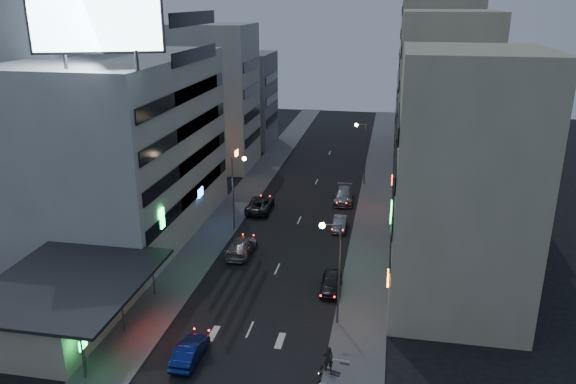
% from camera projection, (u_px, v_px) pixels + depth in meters
% --- Properties ---
extents(ground, '(180.00, 180.00, 0.00)m').
position_uv_depth(ground, '(235.00, 362.00, 37.91)').
color(ground, black).
rests_on(ground, ground).
extents(sidewalk_left, '(4.00, 120.00, 0.12)m').
position_uv_depth(sidewalk_left, '(239.00, 203.00, 67.14)').
color(sidewalk_left, '#4C4C4F').
rests_on(sidewalk_left, ground).
extents(sidewalk_right, '(4.00, 120.00, 0.12)m').
position_uv_depth(sidewalk_right, '(374.00, 212.00, 64.34)').
color(sidewalk_right, '#4C4C4F').
rests_on(sidewalk_right, ground).
extents(food_court, '(11.00, 13.00, 3.88)m').
position_uv_depth(food_court, '(61.00, 302.00, 41.55)').
color(food_court, '#C0B497').
rests_on(food_court, ground).
extents(white_building, '(14.00, 24.00, 18.00)m').
position_uv_depth(white_building, '(124.00, 148.00, 56.50)').
color(white_building, beige).
rests_on(white_building, ground).
extents(grey_tower, '(10.00, 14.00, 34.00)m').
position_uv_depth(grey_tower, '(49.00, 62.00, 58.24)').
color(grey_tower, gray).
rests_on(grey_tower, ground).
extents(shophouse_near, '(10.00, 11.00, 20.00)m').
position_uv_depth(shophouse_near, '(464.00, 186.00, 41.75)').
color(shophouse_near, '#C0B497').
rests_on(shophouse_near, ground).
extents(shophouse_mid, '(11.00, 12.00, 16.00)m').
position_uv_depth(shophouse_mid, '(454.00, 169.00, 53.00)').
color(shophouse_mid, gray).
rests_on(shophouse_mid, ground).
extents(shophouse_far, '(10.00, 14.00, 22.00)m').
position_uv_depth(shophouse_far, '(442.00, 111.00, 64.17)').
color(shophouse_far, '#C0B497').
rests_on(shophouse_far, ground).
extents(far_left_a, '(11.00, 10.00, 20.00)m').
position_uv_depth(far_left_a, '(214.00, 97.00, 79.12)').
color(far_left_a, beige).
rests_on(far_left_a, ground).
extents(far_left_b, '(12.00, 10.00, 15.00)m').
position_uv_depth(far_left_b, '(236.00, 99.00, 92.09)').
color(far_left_b, gray).
rests_on(far_left_b, ground).
extents(far_right_a, '(11.00, 12.00, 18.00)m').
position_uv_depth(far_right_a, '(437.00, 105.00, 78.66)').
color(far_right_a, gray).
rests_on(far_right_a, ground).
extents(far_right_b, '(12.00, 12.00, 24.00)m').
position_uv_depth(far_right_b, '(436.00, 72.00, 90.58)').
color(far_right_b, '#C0B497').
rests_on(far_right_b, ground).
extents(billboard, '(9.52, 3.75, 6.20)m').
position_uv_depth(billboard, '(96.00, 21.00, 42.34)').
color(billboard, '#595B60').
rests_on(billboard, white_building).
extents(street_lamp_right_near, '(1.60, 0.44, 8.02)m').
position_uv_depth(street_lamp_right_near, '(334.00, 259.00, 40.69)').
color(street_lamp_right_near, '#595B60').
rests_on(street_lamp_right_near, sidewalk_right).
extents(street_lamp_left, '(1.60, 0.44, 8.02)m').
position_uv_depth(street_lamp_left, '(236.00, 182.00, 57.61)').
color(street_lamp_left, '#595B60').
rests_on(street_lamp_left, sidewalk_left).
extents(street_lamp_right_far, '(1.60, 0.44, 8.02)m').
position_uv_depth(street_lamp_right_far, '(363.00, 145.00, 72.25)').
color(street_lamp_right_far, '#595B60').
rests_on(street_lamp_right_far, sidewalk_right).
extents(parked_car_right_near, '(1.82, 4.23, 1.42)m').
position_uv_depth(parked_car_right_near, '(331.00, 283.00, 46.94)').
color(parked_car_right_near, '#232328').
rests_on(parked_car_right_near, ground).
extents(parked_car_right_mid, '(1.45, 3.93, 1.28)m').
position_uv_depth(parked_car_right_mid, '(340.00, 223.00, 59.49)').
color(parked_car_right_mid, gray).
rests_on(parked_car_right_mid, ground).
extents(parked_car_left, '(2.80, 5.78, 1.58)m').
position_uv_depth(parked_car_left, '(260.00, 204.00, 64.60)').
color(parked_car_left, '#2A2A30').
rests_on(parked_car_left, ground).
extents(parked_car_right_far, '(2.50, 5.60, 1.60)m').
position_uv_depth(parked_car_right_far, '(344.00, 195.00, 67.45)').
color(parked_car_right_far, gray).
rests_on(parked_car_right_far, ground).
extents(road_car_blue, '(1.50, 4.24, 1.39)m').
position_uv_depth(road_car_blue, '(190.00, 351.00, 37.88)').
color(road_car_blue, navy).
rests_on(road_car_blue, ground).
extents(road_car_silver, '(2.23, 5.34, 1.54)m').
position_uv_depth(road_car_silver, '(241.00, 247.00, 53.63)').
color(road_car_silver, '#9FA1A7').
rests_on(road_car_silver, ground).
extents(person, '(0.77, 0.63, 1.83)m').
position_uv_depth(person, '(328.00, 359.00, 36.54)').
color(person, black).
rests_on(person, sidewalk_right).
extents(scooter_silver_a, '(1.17, 1.74, 1.01)m').
position_uv_depth(scooter_silver_a, '(337.00, 381.00, 35.04)').
color(scooter_silver_a, '#B1B3B9').
rests_on(scooter_silver_a, sidewalk_right).
extents(scooter_blue, '(1.13, 1.70, 0.99)m').
position_uv_depth(scooter_blue, '(346.00, 378.00, 35.37)').
color(scooter_blue, navy).
rests_on(scooter_blue, sidewalk_right).
extents(scooter_black_b, '(1.15, 1.97, 1.14)m').
position_uv_depth(scooter_black_b, '(342.00, 365.00, 36.44)').
color(scooter_black_b, black).
rests_on(scooter_black_b, sidewalk_right).
extents(scooter_silver_b, '(0.77, 1.86, 1.10)m').
position_uv_depth(scooter_silver_b, '(350.00, 354.00, 37.61)').
color(scooter_silver_b, gray).
rests_on(scooter_silver_b, sidewalk_right).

